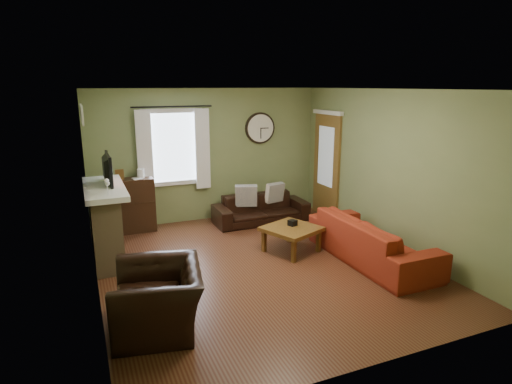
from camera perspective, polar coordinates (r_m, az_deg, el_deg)
name	(u,v)px	position (r m, az deg, el deg)	size (l,w,h in m)	color
floor	(260,266)	(6.56, 0.56, -9.81)	(4.60, 5.20, 0.00)	#502A19
ceiling	(261,89)	(6.00, 0.62, 13.54)	(4.60, 5.20, 0.00)	white
wall_left	(90,198)	(5.67, -21.28, -0.74)	(0.00, 5.20, 2.60)	olive
wall_right	(389,170)	(7.35, 17.30, 2.81)	(0.00, 5.20, 2.60)	olive
wall_back	(208,155)	(8.56, -6.36, 4.87)	(4.60, 0.00, 2.60)	olive
wall_front	(375,241)	(3.99, 15.64, -6.33)	(4.60, 0.00, 2.60)	olive
fireplace	(105,226)	(6.99, -19.44, -4.30)	(0.40, 1.40, 1.10)	tan
firebox	(120,240)	(7.08, -17.74, -6.07)	(0.04, 0.60, 0.55)	black
mantel	(104,189)	(6.83, -19.59, 0.43)	(0.58, 1.60, 0.08)	white
tv	(104,173)	(6.94, -19.65, 2.43)	(0.60, 0.08, 0.35)	black
tv_screen	(109,169)	(6.93, -19.03, 2.94)	(0.02, 0.62, 0.36)	#994C3F
medallion_left	(82,116)	(6.32, -22.14, 9.37)	(0.28, 0.28, 0.03)	white
medallion_mid	(82,114)	(6.67, -22.20, 9.56)	(0.28, 0.28, 0.03)	white
medallion_right	(81,113)	(7.02, -22.26, 9.73)	(0.28, 0.28, 0.03)	white
window_pane	(173,147)	(8.34, -10.99, 5.85)	(1.00, 0.02, 1.30)	silver
curtain_rod	(172,107)	(8.17, -11.10, 11.11)	(0.03, 0.03, 1.50)	black
curtain_left	(145,153)	(8.15, -14.62, 5.12)	(0.28, 0.04, 1.55)	white
curtain_right	(203,149)	(8.38, -7.14, 5.69)	(0.28, 0.04, 1.55)	white
wall_clock	(260,128)	(8.82, 0.59, 8.51)	(0.64, 0.06, 0.64)	white
door	(326,166)	(8.85, 9.38, 3.43)	(0.05, 0.90, 2.10)	brown
bookshelf	(131,206)	(8.19, -16.32, -1.75)	(0.84, 0.36, 1.00)	black
book	(133,182)	(8.00, -16.09, 1.29)	(0.16, 0.21, 0.02)	brown
sofa_brown	(261,209)	(8.49, 0.67, -2.23)	(1.86, 0.73, 0.54)	black
pillow_left	(246,196)	(8.37, -1.33, -0.49)	(0.42, 0.13, 0.42)	#999696
pillow_right	(275,193)	(8.62, 2.51, -0.08)	(0.39, 0.12, 0.39)	#999696
sofa_red	(371,239)	(6.88, 15.11, -6.13)	(2.31, 0.90, 0.67)	maroon
armchair	(158,299)	(5.01, -12.89, -13.68)	(1.09, 0.95, 0.71)	black
coffee_table	(291,239)	(7.04, 4.73, -6.31)	(0.79, 0.79, 0.42)	brown
tissue_box	(292,227)	(7.05, 4.88, -4.63)	(0.12, 0.12, 0.09)	black
wine_glass_a	(108,188)	(6.24, -19.16, 0.48)	(0.07, 0.07, 0.19)	white
wine_glass_b	(107,186)	(6.38, -19.26, 0.80)	(0.07, 0.07, 0.20)	white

